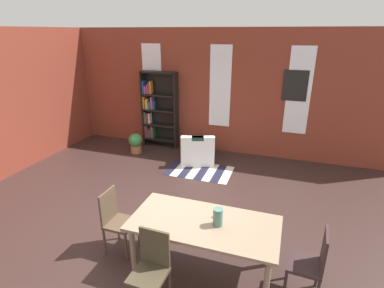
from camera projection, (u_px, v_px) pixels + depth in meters
ground_plane at (170, 220)px, 5.16m from camera, size 10.58×10.58×0.00m
back_wall_brick at (221, 93)px, 7.70m from camera, size 9.14×0.12×3.16m
window_pane_0 at (153, 83)px, 8.15m from camera, size 0.55×0.02×2.06m
window_pane_1 at (220, 87)px, 7.58m from camera, size 0.55×0.02×2.06m
window_pane_2 at (299, 91)px, 7.01m from camera, size 0.55×0.02×2.06m
dining_table at (204, 227)px, 3.88m from camera, size 1.92×0.93×0.76m
vase_on_table at (218, 217)px, 3.75m from camera, size 0.13×0.13×0.24m
tealight_candle_0 at (215, 215)px, 3.94m from camera, size 0.04×0.04×0.05m
dining_chair_head_left at (116, 219)px, 4.34m from camera, size 0.40×0.40×0.95m
dining_chair_near_left at (151, 267)px, 3.45m from camera, size 0.41×0.41×0.95m
dining_chair_head_right at (311, 262)px, 3.53m from camera, size 0.42×0.42×0.95m
bookshelf_tall at (157, 110)px, 8.20m from camera, size 1.00×0.28×2.08m
armchair_white at (198, 151)px, 7.41m from camera, size 1.01×1.01×0.75m
potted_plant_by_shelf at (136, 142)px, 7.94m from camera, size 0.36×0.36×0.54m
striped_rug at (199, 171)px, 6.99m from camera, size 1.51×0.93×0.01m
framed_picture at (295, 86)px, 6.98m from camera, size 0.56×0.03×0.72m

